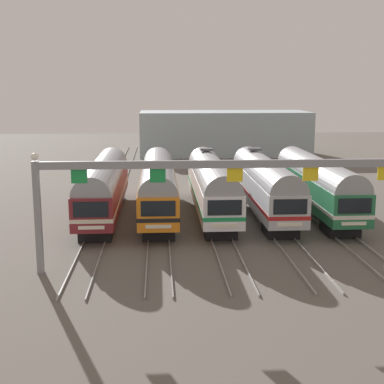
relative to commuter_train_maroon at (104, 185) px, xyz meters
The scene contains 9 objects.
ground_plane 9.19m from the commuter_train_maroon, ahead, with size 160.00×160.00×0.00m, color #5B564F.
track_bed 19.32m from the commuter_train_maroon, 62.67° to the left, with size 19.08×70.00×0.15m.
commuter_train_maroon is the anchor object (origin of this frame).
commuter_train_orange 4.39m from the commuter_train_maroon, ahead, with size 2.88×18.06×4.77m.
commuter_train_white 8.79m from the commuter_train_maroon, ahead, with size 2.88×18.06×5.05m.
commuter_train_stainless 13.18m from the commuter_train_maroon, ahead, with size 2.88×18.06×5.05m.
commuter_train_green 17.58m from the commuter_train_maroon, ahead, with size 2.88×18.06×4.77m.
catenary_gantry 16.31m from the commuter_train_maroon, 56.93° to the right, with size 22.82×0.44×6.97m.
maintenance_building 43.60m from the commuter_train_maroon, 70.28° to the left, with size 25.99×10.00×6.66m, color #9EB2B7.
Camera 1 is at (-4.33, -44.07, 10.64)m, focal length 51.18 mm.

